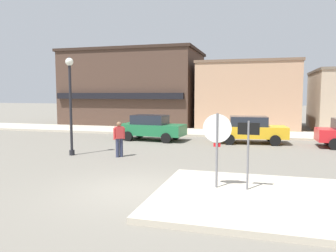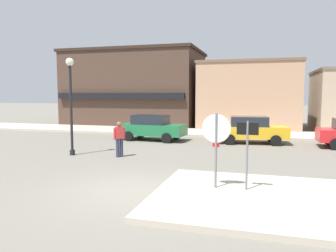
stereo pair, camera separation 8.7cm
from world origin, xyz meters
name	(u,v)px [view 1 (the left image)]	position (x,y,z in m)	size (l,w,h in m)	color
ground_plane	(132,191)	(0.00, 0.00, 0.00)	(160.00, 160.00, 0.00)	#6B665B
sidewalk_corner	(275,200)	(4.02, 0.07, 0.07)	(6.40, 4.80, 0.15)	#B7AD99
kerb_far	(208,133)	(0.00, 14.58, 0.07)	(80.00, 4.00, 0.15)	#B7AD99
stop_sign	(217,141)	(2.41, 0.55, 1.52)	(0.82, 0.07, 2.30)	slate
one_way_sign	(248,148)	(3.27, 0.58, 1.33)	(0.60, 0.06, 2.10)	slate
lamp_post	(70,92)	(-4.85, 4.58, 2.96)	(0.36, 0.36, 4.54)	black
parked_car_nearest	(152,127)	(-2.84, 10.32, 0.81)	(4.13, 2.13, 1.56)	#1E6B3D
parked_car_second	(250,129)	(3.05, 10.72, 0.81)	(4.17, 2.23, 1.56)	gold
pedestrian_crossing_near	(119,138)	(-2.52, 4.76, 0.87)	(0.45, 0.45, 1.61)	#2D334C
building_corner_shop	(135,88)	(-7.88, 20.37, 3.40)	(12.24, 8.08, 6.80)	#473328
building_storefront_left_near	(248,96)	(2.58, 19.74, 2.72)	(7.97, 7.02, 5.43)	tan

